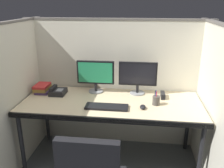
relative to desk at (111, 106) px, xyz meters
name	(u,v)px	position (x,y,z in m)	size (l,w,h in m)	color
cubicle_partition_rear	(116,84)	(0.00, 0.46, 0.10)	(2.21, 0.06, 1.57)	beige
cubicle_partition_left	(18,96)	(-0.99, -0.09, 0.10)	(0.06, 1.41, 1.57)	beige
cubicle_partition_right	(211,106)	(0.99, -0.09, 0.10)	(0.06, 1.41, 1.57)	beige
desk	(111,106)	(0.00, 0.00, 0.00)	(1.90, 0.80, 0.74)	beige
monitor_left	(96,74)	(-0.22, 0.28, 0.27)	(0.43, 0.17, 0.37)	gray
monitor_right	(138,76)	(0.27, 0.28, 0.27)	(0.43, 0.17, 0.37)	gray
keyboard_main	(107,107)	(-0.03, -0.15, 0.06)	(0.43, 0.15, 0.02)	black
computer_mouse	(143,107)	(0.33, -0.13, 0.07)	(0.06, 0.10, 0.04)	black
red_stapler	(163,95)	(0.55, 0.19, 0.08)	(0.04, 0.15, 0.06)	black
desk_phone	(58,91)	(-0.64, 0.15, 0.08)	(0.17, 0.19, 0.09)	black
pen_cup	(156,100)	(0.47, -0.02, 0.10)	(0.08, 0.08, 0.16)	#4C4742
book_stack	(43,88)	(-0.83, 0.18, 0.10)	(0.17, 0.22, 0.10)	#4C3366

